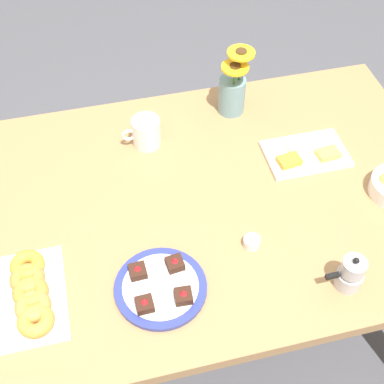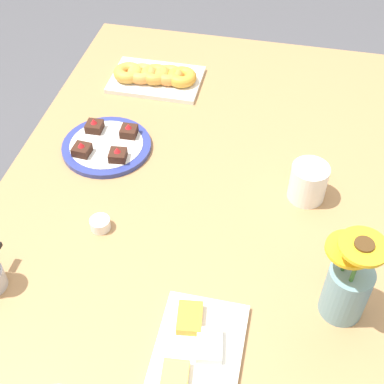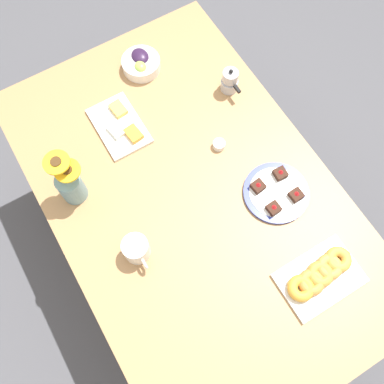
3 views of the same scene
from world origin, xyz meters
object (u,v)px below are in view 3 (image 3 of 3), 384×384
croissant_platter (320,275)px  dessert_plate (276,192)px  moka_pot (230,81)px  jam_cup_honey (219,145)px  dining_table (192,204)px  flower_vase (70,185)px  grape_bowl (141,63)px  cheese_platter (120,125)px  coffee_mug (136,249)px

croissant_platter → dessert_plate: 0.33m
moka_pot → jam_cup_honey: bearing=-40.9°
dining_table → flower_vase: size_ratio=6.57×
dining_table → grape_bowl: (-0.60, 0.11, 0.12)m
dining_table → cheese_platter: cheese_platter is taller
cheese_platter → dining_table: bearing=13.2°
coffee_mug → grape_bowl: size_ratio=0.80×
cheese_platter → jam_cup_honey: 0.40m
cheese_platter → moka_pot: 0.47m
cheese_platter → dessert_plate: 0.66m
dining_table → croissant_platter: (0.48, 0.22, 0.11)m
dessert_plate → croissant_platter: bearing=-8.8°
coffee_mug → dessert_plate: coffee_mug is taller
flower_vase → dining_table: bearing=57.8°
dining_table → croissant_platter: size_ratio=5.53×
grape_bowl → moka_pot: size_ratio=1.33×
coffee_mug → croissant_platter: 0.63m
jam_cup_honey → moka_pot: size_ratio=0.40×
flower_vase → dessert_plate: bearing=59.1°
cheese_platter → dessert_plate: size_ratio=1.07×
coffee_mug → flower_vase: bearing=-163.9°
moka_pot → cheese_platter: bearing=-98.3°
dining_table → dessert_plate: dessert_plate is taller
dessert_plate → moka_pot: (-0.48, 0.10, 0.04)m
jam_cup_honey → flower_vase: size_ratio=0.20×
jam_cup_honey → grape_bowl: bearing=-170.5°
grape_bowl → cheese_platter: size_ratio=0.61×
dessert_plate → grape_bowl: bearing=-168.2°
grape_bowl → cheese_platter: bearing=-45.2°
jam_cup_honey → flower_vase: 0.57m
coffee_mug → moka_pot: (-0.41, 0.65, -0.00)m
dessert_plate → cheese_platter: bearing=-146.3°
coffee_mug → moka_pot: moka_pot is taller
flower_vase → moka_pot: flower_vase is taller
coffee_mug → dessert_plate: size_ratio=0.52×
coffee_mug → jam_cup_honey: bearing=114.1°
cheese_platter → moka_pot: moka_pot is taller
coffee_mug → moka_pot: size_ratio=1.06×
jam_cup_honey → dessert_plate: 0.28m
grape_bowl → jam_cup_honey: size_ratio=3.30×
croissant_platter → dessert_plate: dessert_plate is taller
cheese_platter → moka_pot: bearing=81.7°
cheese_platter → moka_pot: size_ratio=2.18×
dining_table → moka_pot: (-0.33, 0.37, 0.13)m
coffee_mug → dessert_plate: (0.07, 0.55, -0.04)m
dining_table → jam_cup_honey: (-0.12, 0.20, 0.10)m
coffee_mug → jam_cup_honey: 0.51m
jam_cup_honey → dessert_plate: size_ratio=0.20×
dessert_plate → flower_vase: size_ratio=1.00×
jam_cup_honey → moka_pot: 0.27m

